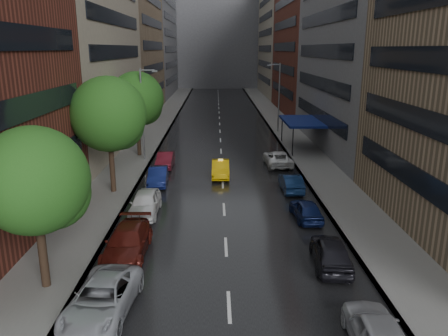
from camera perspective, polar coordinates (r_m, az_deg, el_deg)
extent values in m
cube|color=black|center=(63.83, -0.56, 5.48)|extent=(14.00, 140.00, 0.01)
cube|color=gray|center=(64.37, -8.63, 5.45)|extent=(4.00, 140.00, 0.15)
cube|color=gray|center=(64.52, 7.50, 5.52)|extent=(4.00, 140.00, 0.15)
cube|color=#937A5B|center=(78.22, -12.13, 15.07)|extent=(8.00, 28.00, 22.00)
cube|color=slate|center=(108.15, -9.27, 19.45)|extent=(8.00, 32.00, 38.00)
cube|color=slate|center=(51.29, 17.25, 15.86)|extent=(8.00, 28.00, 24.00)
cube|color=maroon|center=(78.74, 11.02, 20.23)|extent=(8.00, 28.00, 36.00)
cube|color=gray|center=(108.04, 7.54, 16.86)|extent=(8.00, 32.00, 28.00)
cube|color=slate|center=(130.97, -0.86, 17.58)|extent=(40.00, 14.00, 32.00)
cylinder|color=#382619|center=(22.11, -22.68, -9.48)|extent=(0.40, 0.40, 4.27)
sphere|color=#1E5116|center=(21.03, -23.57, -1.51)|extent=(4.88, 4.88, 4.88)
cylinder|color=#382619|center=(34.75, -14.44, 0.73)|extent=(0.40, 0.40, 4.97)
sphere|color=#1E5116|center=(34.03, -14.86, 6.82)|extent=(5.68, 5.68, 5.68)
cylinder|color=#382619|center=(46.27, -11.11, 4.42)|extent=(0.40, 0.40, 4.82)
sphere|color=#1E5116|center=(45.74, -11.34, 8.87)|extent=(5.51, 5.51, 5.51)
imported|color=yellow|center=(38.51, -0.45, -0.08)|extent=(1.55, 4.36, 1.43)
imported|color=#ABADB4|center=(19.98, -15.62, -16.12)|extent=(2.92, 5.50, 1.47)
imported|color=#4D150F|center=(24.70, -12.49, -9.41)|extent=(2.25, 5.40, 1.56)
imported|color=silver|center=(30.29, -10.27, -4.53)|extent=(1.89, 4.67, 1.59)
imported|color=#111B51|center=(36.71, -8.63, -1.04)|extent=(1.75, 4.41, 1.43)
imported|color=#58111C|center=(41.98, -7.68, 1.06)|extent=(1.51, 4.27, 1.40)
imported|color=#97979C|center=(18.12, 19.46, -19.81)|extent=(2.15, 4.81, 1.61)
imported|color=black|center=(23.69, 13.80, -10.63)|extent=(2.23, 4.68, 1.55)
imported|color=#0F1B4A|center=(29.49, 10.67, -5.36)|extent=(1.85, 4.07, 1.35)
imported|color=#10264E|center=(35.05, 8.75, -1.88)|extent=(1.54, 4.21, 1.38)
imported|color=white|center=(42.47, 7.01, 1.27)|extent=(2.56, 5.20, 1.42)
cylinder|color=gray|center=(43.95, -10.63, 6.83)|extent=(0.18, 0.18, 9.00)
cube|color=gray|center=(43.33, -9.04, 12.37)|extent=(0.50, 0.22, 0.16)
cylinder|color=gray|center=(58.81, 7.19, 9.08)|extent=(0.18, 0.18, 9.00)
cube|color=gray|center=(58.33, 5.93, 13.21)|extent=(0.50, 0.22, 0.16)
cube|color=navy|center=(49.44, 10.14, 6.03)|extent=(4.00, 8.00, 0.25)
cylinder|color=black|center=(45.75, 8.97, 3.42)|extent=(0.12, 0.12, 3.00)
cylinder|color=black|center=(53.11, 7.59, 5.13)|extent=(0.12, 0.12, 3.00)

